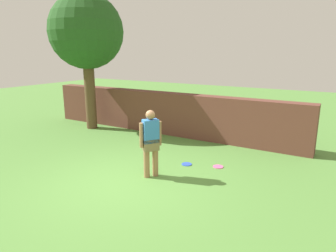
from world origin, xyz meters
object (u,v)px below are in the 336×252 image
(person, at_px, (151,141))
(frisbee_pink, at_px, (218,167))
(frisbee_blue, at_px, (187,164))
(tree, at_px, (86,33))

(person, height_order, frisbee_pink, person)
(frisbee_blue, height_order, frisbee_pink, same)
(tree, distance_m, person, 6.01)
(tree, xyz_separation_m, person, (4.64, -2.74, -2.68))
(tree, distance_m, frisbee_pink, 6.94)
(frisbee_blue, bearing_deg, frisbee_pink, 18.58)
(frisbee_pink, bearing_deg, frisbee_blue, -161.42)
(tree, distance_m, frisbee_blue, 6.36)
(frisbee_blue, bearing_deg, person, -108.66)
(frisbee_pink, bearing_deg, tree, 166.91)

